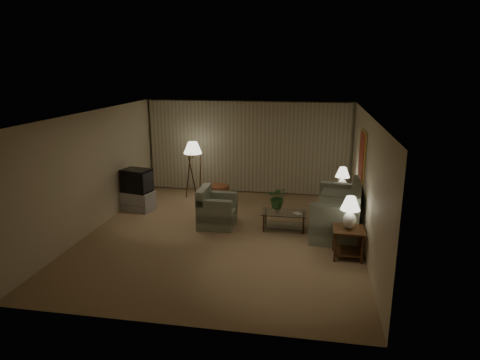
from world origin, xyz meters
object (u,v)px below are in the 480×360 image
armchair (217,211)px  coffee_table (284,218)px  sofa (337,213)px  floor_lamp (193,168)px  side_table_far (341,199)px  crt_tv (137,181)px  tv_cabinet (138,201)px  table_lamp_near (350,210)px  ottoman (219,192)px  table_lamp_far (342,177)px  side_table_near (348,237)px  vase (278,209)px

armchair → coffee_table: (1.57, 0.02, -0.09)m
sofa → floor_lamp: 4.45m
side_table_far → crt_tv: size_ratio=0.76×
armchair → tv_cabinet: 2.41m
armchair → crt_tv: size_ratio=1.12×
tv_cabinet → crt_tv: size_ratio=1.12×
armchair → table_lamp_near: bearing=-113.3°
floor_lamp → ottoman: (0.74, -0.04, -0.64)m
sofa → crt_tv: (-5.05, 0.63, 0.35)m
table_lamp_far → coffee_table: table_lamp_far is taller
sofa → tv_cabinet: size_ratio=2.55×
side_table_near → vase: (-1.49, 1.25, 0.07)m
sofa → table_lamp_near: table_lamp_near is taller
table_lamp_far → vase: size_ratio=4.45×
sofa → floor_lamp: (-3.94, 2.02, 0.39)m
table_lamp_near → vase: (-1.49, 1.25, -0.50)m
armchair → side_table_near: size_ratio=1.45×
side_table_near → floor_lamp: bearing=140.5°
armchair → side_table_far: armchair is taller
side_table_far → table_lamp_near: 2.67m
armchair → floor_lamp: size_ratio=0.55×
sofa → ottoman: bearing=-114.6°
vase → side_table_far: bearing=42.1°
side_table_near → coffee_table: (-1.34, 1.25, -0.14)m
tv_cabinet → floor_lamp: bearing=64.2°
crt_tv → ottoman: 2.37m
table_lamp_near → tv_cabinet: bearing=159.2°
tv_cabinet → coffee_table: bearing=2.0°
side_table_near → coffee_table: side_table_near is taller
armchair → tv_cabinet: (-2.29, 0.75, -0.11)m
coffee_table → ottoman: coffee_table is taller
armchair → coffee_table: armchair is taller
sofa → armchair: 2.76m
side_table_near → ottoman: side_table_near is taller
armchair → side_table_far: size_ratio=1.46×
table_lamp_near → tv_cabinet: (-5.20, 1.98, -0.74)m
side_table_near → crt_tv: (-5.20, 1.98, 0.38)m
side_table_near → coffee_table: bearing=137.0°
side_table_near → ottoman: size_ratio=1.06×
side_table_far → armchair: bearing=-154.8°
tv_cabinet → crt_tv: bearing=0.0°
crt_tv → floor_lamp: bearing=64.2°
floor_lamp → ottoman: size_ratio=2.79×
sofa → table_lamp_far: 1.36m
table_lamp_near → side_table_far: bearing=90.0°
sofa → side_table_far: sofa is taller
coffee_table → crt_tv: (-3.86, 0.73, 0.52)m
sofa → table_lamp_far: (0.15, 1.25, 0.52)m
coffee_table → vase: 0.26m
vase → ottoman: bearing=131.7°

